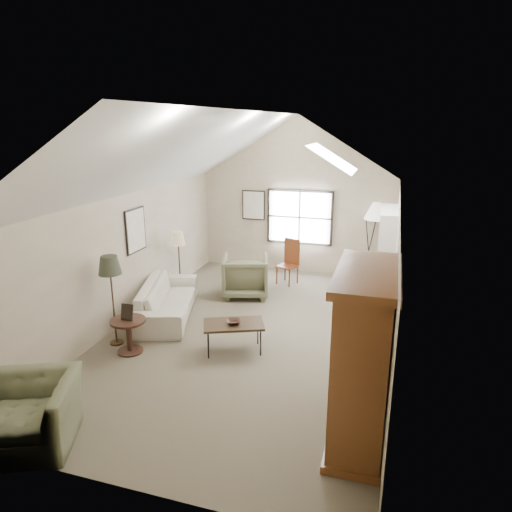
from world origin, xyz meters
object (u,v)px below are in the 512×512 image
(coffee_table, at_px, (234,337))
(side_table, at_px, (129,336))
(sofa, at_px, (167,299))
(armchair_near, at_px, (23,414))
(armoire, at_px, (362,358))
(side_chair, at_px, (287,262))
(armchair_far, at_px, (246,276))

(coffee_table, xyz_separation_m, side_table, (-1.71, -0.55, 0.04))
(sofa, height_order, coffee_table, sofa)
(side_table, bearing_deg, armchair_near, -89.28)
(armoire, relative_size, side_table, 3.67)
(side_chair, bearing_deg, armchair_near, -84.60)
(armoire, distance_m, side_table, 4.17)
(side_chair, bearing_deg, side_table, -92.94)
(armchair_near, relative_size, coffee_table, 1.21)
(armchair_far, distance_m, coffee_table, 2.68)
(armchair_near, xyz_separation_m, armchair_far, (1.04, 5.55, 0.07))
(armoire, bearing_deg, armchair_far, 124.01)
(armoire, height_order, armchair_near, armoire)
(coffee_table, bearing_deg, side_chair, 88.41)
(armchair_far, height_order, coffee_table, armchair_far)
(armoire, height_order, armchair_far, armoire)
(coffee_table, height_order, side_chair, side_chair)
(armoire, distance_m, side_chair, 5.72)
(sofa, distance_m, armchair_near, 4.01)
(side_chair, bearing_deg, armoire, -47.46)
(armchair_near, xyz_separation_m, side_chair, (1.78, 6.58, 0.15))
(armchair_near, relative_size, side_chair, 1.12)
(armchair_far, distance_m, side_chair, 1.26)
(armchair_far, bearing_deg, armchair_near, 63.16)
(side_table, xyz_separation_m, side_chair, (1.81, 4.16, 0.25))
(armoire, height_order, side_chair, armoire)
(sofa, distance_m, coffee_table, 2.09)
(side_chair, bearing_deg, coffee_table, -71.06)
(sofa, relative_size, side_table, 3.99)
(sofa, relative_size, armchair_near, 1.94)
(side_table, relative_size, side_chair, 0.55)
(sofa, xyz_separation_m, side_table, (0.10, -1.60, -0.05))
(coffee_table, distance_m, side_chair, 3.63)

